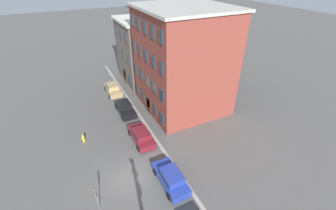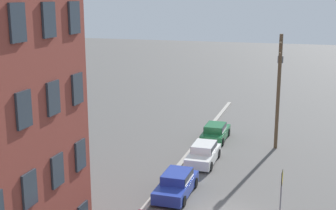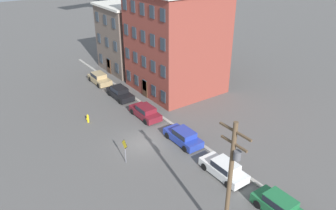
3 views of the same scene
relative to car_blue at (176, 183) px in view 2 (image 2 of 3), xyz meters
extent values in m
cube|color=#9E998E|center=(-2.15, 1.14, -0.67)|extent=(56.00, 0.36, 0.16)
cube|color=#2D3842|center=(-11.43, 2.58, 3.98)|extent=(0.90, 0.10, 1.40)
cube|color=#2D3842|center=(-11.43, 2.58, 7.13)|extent=(0.90, 0.10, 1.40)
cube|color=#2D3842|center=(-11.43, 2.58, 10.29)|extent=(0.90, 0.10, 1.40)
cube|color=#2D3842|center=(-9.35, 2.58, 3.98)|extent=(0.90, 0.10, 1.40)
cube|color=#2D3842|center=(-9.35, 2.58, 7.13)|extent=(0.90, 0.10, 1.40)
cube|color=#2D3842|center=(-9.35, 2.58, 10.29)|extent=(0.90, 0.10, 1.40)
cube|color=#2D3842|center=(-7.27, 2.58, 3.98)|extent=(0.90, 0.10, 1.40)
cube|color=#2D3842|center=(-7.27, 2.58, 7.13)|extent=(0.90, 0.10, 1.40)
cube|color=#2D3842|center=(-7.27, 2.58, 10.29)|extent=(0.90, 0.10, 1.40)
cube|color=#233899|center=(-0.07, 0.00, -0.22)|extent=(4.40, 1.80, 0.70)
cube|color=#233899|center=(0.13, 0.00, 0.41)|extent=(2.20, 1.51, 0.55)
cube|color=#1E232D|center=(0.13, 0.00, 0.41)|extent=(2.02, 1.58, 0.48)
cylinder|color=black|center=(-1.52, -0.85, -0.42)|extent=(0.66, 0.22, 0.66)
cylinder|color=black|center=(-1.52, 0.85, -0.42)|extent=(0.66, 0.22, 0.66)
cylinder|color=black|center=(1.38, -0.85, -0.42)|extent=(0.66, 0.22, 0.66)
cylinder|color=black|center=(1.38, 0.85, -0.42)|extent=(0.66, 0.22, 0.66)
cube|color=silver|center=(5.98, -0.32, -0.22)|extent=(4.40, 1.80, 0.70)
cube|color=silver|center=(6.18, -0.32, 0.41)|extent=(2.20, 1.51, 0.55)
cube|color=#1E232D|center=(6.18, -0.32, 0.41)|extent=(2.02, 1.58, 0.48)
cylinder|color=black|center=(4.53, -1.17, -0.42)|extent=(0.66, 0.22, 0.66)
cylinder|color=black|center=(4.53, 0.53, -0.42)|extent=(0.66, 0.22, 0.66)
cylinder|color=black|center=(7.43, -1.17, -0.42)|extent=(0.66, 0.22, 0.66)
cylinder|color=black|center=(7.43, 0.53, -0.42)|extent=(0.66, 0.22, 0.66)
cube|color=#1E6638|center=(11.74, -0.07, -0.22)|extent=(4.40, 1.80, 0.70)
cube|color=#1E6638|center=(11.54, -0.07, 0.41)|extent=(2.20, 1.51, 0.55)
cube|color=#1E232D|center=(11.54, -0.07, 0.41)|extent=(2.02, 1.58, 0.48)
cylinder|color=black|center=(13.19, 0.78, -0.42)|extent=(0.66, 0.22, 0.66)
cylinder|color=black|center=(13.19, -0.92, -0.42)|extent=(0.66, 0.22, 0.66)
cylinder|color=black|center=(10.29, 0.78, -0.42)|extent=(0.66, 0.22, 0.66)
cylinder|color=black|center=(10.29, -0.92, -0.42)|extent=(0.66, 0.22, 0.66)
cylinder|color=slate|center=(-0.36, -6.28, 0.41)|extent=(0.08, 0.08, 2.32)
cube|color=yellow|center=(-0.36, -6.31, 1.24)|extent=(0.94, 0.03, 0.94)
cube|color=black|center=(-0.36, -6.30, 1.24)|extent=(1.01, 0.02, 1.01)
cylinder|color=brown|center=(11.04, -5.12, 3.82)|extent=(0.28, 0.28, 9.13)
cube|color=brown|center=(11.04, -5.12, 7.78)|extent=(2.40, 0.12, 0.12)
cube|color=brown|center=(11.04, -5.12, 6.98)|extent=(2.00, 0.12, 0.12)
cylinder|color=#515156|center=(11.39, -5.12, 6.38)|extent=(0.44, 0.44, 0.55)
camera|label=1|loc=(11.91, -6.21, 15.93)|focal=24.00mm
camera|label=2|loc=(-25.82, -7.40, 11.21)|focal=50.00mm
camera|label=3|loc=(21.58, -17.13, 17.19)|focal=35.00mm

